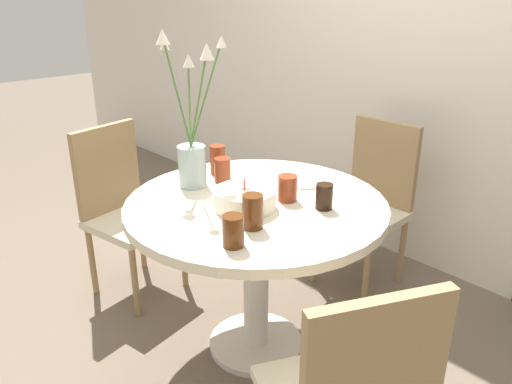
{
  "coord_description": "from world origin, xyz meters",
  "views": [
    {
      "loc": [
        1.36,
        -1.27,
        1.53
      ],
      "look_at": [
        0.0,
        0.0,
        0.77
      ],
      "focal_mm": 35.0,
      "sensor_mm": 36.0,
      "label": 1
    }
  ],
  "objects_px": {
    "drink_glass_1": "(233,231)",
    "chair_right_flank": "(123,203)",
    "flower_vase": "(191,142)",
    "drink_glass_5": "(218,160)",
    "drink_glass_0": "(324,196)",
    "drink_glass_4": "(253,212)",
    "chair_left_flank": "(371,196)",
    "drink_glass_2": "(223,170)",
    "birthday_cake": "(245,199)",
    "side_plate": "(306,182)",
    "drink_glass_3": "(288,188)"
  },
  "relations": [
    {
      "from": "chair_right_flank",
      "to": "drink_glass_4",
      "type": "relative_size",
      "value": 6.96
    },
    {
      "from": "drink_glass_3",
      "to": "drink_glass_5",
      "type": "xyz_separation_m",
      "value": [
        -0.44,
        -0.0,
        0.01
      ]
    },
    {
      "from": "birthday_cake",
      "to": "side_plate",
      "type": "relative_size",
      "value": 1.43
    },
    {
      "from": "birthday_cake",
      "to": "drink_glass_5",
      "type": "relative_size",
      "value": 1.82
    },
    {
      "from": "chair_left_flank",
      "to": "drink_glass_0",
      "type": "height_order",
      "value": "chair_left_flank"
    },
    {
      "from": "chair_right_flank",
      "to": "side_plate",
      "type": "height_order",
      "value": "chair_right_flank"
    },
    {
      "from": "chair_left_flank",
      "to": "flower_vase",
      "type": "relative_size",
      "value": 1.35
    },
    {
      "from": "side_plate",
      "to": "drink_glass_3",
      "type": "relative_size",
      "value": 1.61
    },
    {
      "from": "drink_glass_1",
      "to": "drink_glass_5",
      "type": "height_order",
      "value": "drink_glass_5"
    },
    {
      "from": "drink_glass_0",
      "to": "drink_glass_3",
      "type": "xyz_separation_m",
      "value": [
        -0.15,
        -0.05,
        0.0
      ]
    },
    {
      "from": "chair_right_flank",
      "to": "drink_glass_2",
      "type": "distance_m",
      "value": 0.69
    },
    {
      "from": "chair_left_flank",
      "to": "chair_right_flank",
      "type": "relative_size",
      "value": 1.0
    },
    {
      "from": "chair_right_flank",
      "to": "drink_glass_2",
      "type": "relative_size",
      "value": 7.99
    },
    {
      "from": "birthday_cake",
      "to": "drink_glass_0",
      "type": "distance_m",
      "value": 0.31
    },
    {
      "from": "drink_glass_3",
      "to": "birthday_cake",
      "type": "bearing_deg",
      "value": -109.37
    },
    {
      "from": "drink_glass_1",
      "to": "drink_glass_4",
      "type": "relative_size",
      "value": 0.87
    },
    {
      "from": "chair_left_flank",
      "to": "chair_right_flank",
      "type": "height_order",
      "value": "same"
    },
    {
      "from": "drink_glass_2",
      "to": "drink_glass_3",
      "type": "height_order",
      "value": "drink_glass_2"
    },
    {
      "from": "drink_glass_1",
      "to": "drink_glass_3",
      "type": "bearing_deg",
      "value": 109.16
    },
    {
      "from": "flower_vase",
      "to": "drink_glass_1",
      "type": "relative_size",
      "value": 5.92
    },
    {
      "from": "chair_right_flank",
      "to": "drink_glass_1",
      "type": "relative_size",
      "value": 8.01
    },
    {
      "from": "chair_right_flank",
      "to": "drink_glass_4",
      "type": "distance_m",
      "value": 1.06
    },
    {
      "from": "drink_glass_3",
      "to": "drink_glass_0",
      "type": "bearing_deg",
      "value": 16.39
    },
    {
      "from": "chair_right_flank",
      "to": "drink_glass_2",
      "type": "bearing_deg",
      "value": -82.13
    },
    {
      "from": "chair_left_flank",
      "to": "birthday_cake",
      "type": "distance_m",
      "value": 0.98
    },
    {
      "from": "flower_vase",
      "to": "side_plate",
      "type": "height_order",
      "value": "flower_vase"
    },
    {
      "from": "birthday_cake",
      "to": "drink_glass_0",
      "type": "xyz_separation_m",
      "value": [
        0.22,
        0.22,
        0.01
      ]
    },
    {
      "from": "drink_glass_5",
      "to": "chair_right_flank",
      "type": "bearing_deg",
      "value": -153.2
    },
    {
      "from": "flower_vase",
      "to": "drink_glass_2",
      "type": "distance_m",
      "value": 0.19
    },
    {
      "from": "birthday_cake",
      "to": "drink_glass_3",
      "type": "bearing_deg",
      "value": 70.63
    },
    {
      "from": "chair_left_flank",
      "to": "drink_glass_5",
      "type": "height_order",
      "value": "chair_left_flank"
    },
    {
      "from": "drink_glass_1",
      "to": "drink_glass_2",
      "type": "height_order",
      "value": "same"
    },
    {
      "from": "flower_vase",
      "to": "side_plate",
      "type": "relative_size",
      "value": 3.83
    },
    {
      "from": "drink_glass_1",
      "to": "drink_glass_3",
      "type": "height_order",
      "value": "drink_glass_1"
    },
    {
      "from": "chair_left_flank",
      "to": "drink_glass_4",
      "type": "distance_m",
      "value": 1.1
    },
    {
      "from": "flower_vase",
      "to": "chair_right_flank",
      "type": "bearing_deg",
      "value": -172.66
    },
    {
      "from": "flower_vase",
      "to": "drink_glass_5",
      "type": "xyz_separation_m",
      "value": [
        -0.05,
        0.18,
        -0.13
      ]
    },
    {
      "from": "chair_right_flank",
      "to": "drink_glass_5",
      "type": "bearing_deg",
      "value": -73.35
    },
    {
      "from": "birthday_cake",
      "to": "flower_vase",
      "type": "relative_size",
      "value": 0.37
    },
    {
      "from": "drink_glass_0",
      "to": "drink_glass_4",
      "type": "height_order",
      "value": "drink_glass_4"
    },
    {
      "from": "drink_glass_1",
      "to": "chair_right_flank",
      "type": "bearing_deg",
      "value": 171.46
    },
    {
      "from": "drink_glass_3",
      "to": "chair_left_flank",
      "type": "bearing_deg",
      "value": 97.47
    },
    {
      "from": "birthday_cake",
      "to": "drink_glass_1",
      "type": "xyz_separation_m",
      "value": [
        0.21,
        -0.24,
        0.02
      ]
    },
    {
      "from": "side_plate",
      "to": "drink_glass_2",
      "type": "bearing_deg",
      "value": -135.46
    },
    {
      "from": "drink_glass_0",
      "to": "side_plate",
      "type": "bearing_deg",
      "value": 146.06
    },
    {
      "from": "chair_left_flank",
      "to": "drink_glass_5",
      "type": "distance_m",
      "value": 0.89
    },
    {
      "from": "drink_glass_0",
      "to": "drink_glass_5",
      "type": "height_order",
      "value": "drink_glass_5"
    },
    {
      "from": "chair_right_flank",
      "to": "flower_vase",
      "type": "height_order",
      "value": "flower_vase"
    },
    {
      "from": "chair_left_flank",
      "to": "drink_glass_1",
      "type": "relative_size",
      "value": 8.01
    },
    {
      "from": "birthday_cake",
      "to": "drink_glass_2",
      "type": "height_order",
      "value": "birthday_cake"
    }
  ]
}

